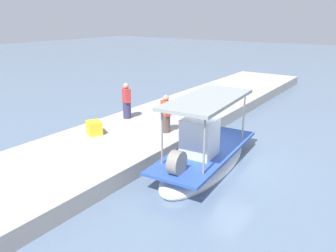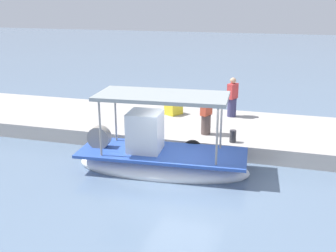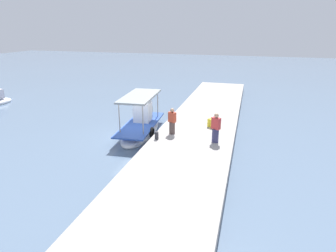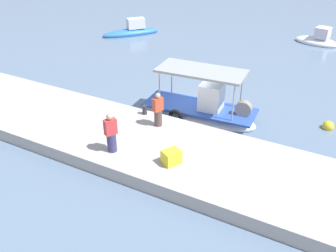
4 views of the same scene
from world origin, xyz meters
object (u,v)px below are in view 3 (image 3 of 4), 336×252
(main_fishing_boat, at_px, (141,126))
(fisherman_by_crate, at_px, (216,129))
(mooring_bollard, at_px, (157,135))
(marker_buoy, at_px, (144,107))
(cargo_crate, at_px, (214,123))
(fisherman_near_bollard, at_px, (172,122))

(main_fishing_boat, distance_m, fisherman_by_crate, 5.72)
(main_fishing_boat, relative_size, mooring_bollard, 13.18)
(fisherman_by_crate, distance_m, marker_buoy, 10.87)
(main_fishing_boat, distance_m, cargo_crate, 5.05)
(marker_buoy, bearing_deg, mooring_bollard, -154.18)
(cargo_crate, bearing_deg, fisherman_by_crate, -171.13)
(fisherman_by_crate, bearing_deg, cargo_crate, 8.87)
(fisherman_near_bollard, xyz_separation_m, fisherman_by_crate, (-0.64, -2.82, 0.05))
(fisherman_near_bollard, bearing_deg, main_fishing_boat, 66.57)
(mooring_bollard, xyz_separation_m, cargo_crate, (3.14, -3.07, 0.05))
(main_fishing_boat, bearing_deg, fisherman_near_bollard, -113.43)
(fisherman_by_crate, xyz_separation_m, marker_buoy, (7.77, 7.49, -1.30))
(fisherman_by_crate, bearing_deg, fisherman_near_bollard, 77.24)
(main_fishing_boat, xyz_separation_m, mooring_bollard, (-2.26, -1.89, 0.36))
(cargo_crate, bearing_deg, main_fishing_boat, 100.02)
(fisherman_by_crate, distance_m, mooring_bollard, 3.56)
(mooring_bollard, bearing_deg, main_fishing_boat, 39.94)
(fisherman_by_crate, height_order, mooring_bollard, fisherman_by_crate)
(main_fishing_boat, bearing_deg, marker_buoy, 19.36)
(main_fishing_boat, height_order, cargo_crate, main_fishing_boat)
(fisherman_near_bollard, distance_m, cargo_crate, 3.16)
(fisherman_near_bollard, distance_m, fisherman_by_crate, 2.89)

